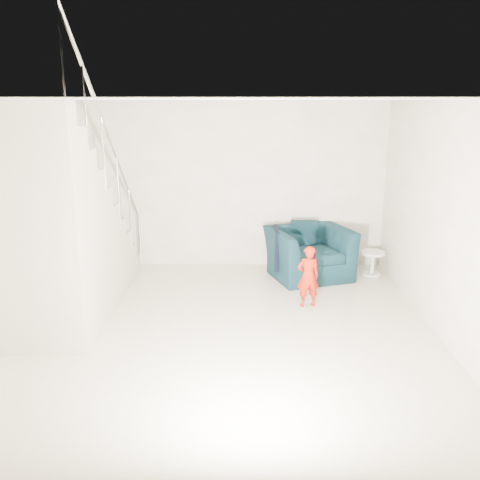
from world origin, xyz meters
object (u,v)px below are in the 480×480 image
toddler (308,276)px  staircase (67,246)px  side_table (373,259)px  armchair (309,253)px

toddler → staircase: size_ratio=0.23×
side_table → staircase: staircase is taller
side_table → toddler: bearing=-132.5°
toddler → staircase: 3.13m
side_table → staircase: (-4.25, -1.67, 0.69)m
armchair → toddler: bearing=-116.4°
side_table → staircase: bearing=-158.5°
armchair → toddler: (-0.16, -1.21, 0.03)m
toddler → side_table: (1.19, 1.29, -0.16)m
toddler → side_table: 1.76m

